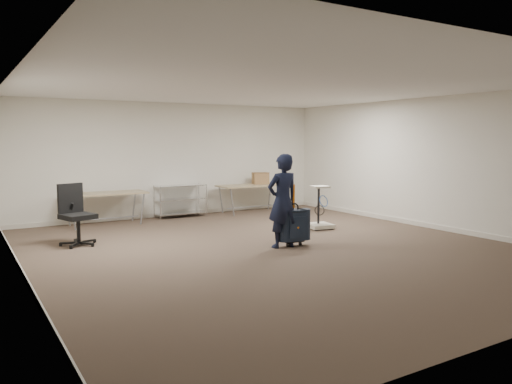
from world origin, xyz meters
TOP-DOWN VIEW (x-y plane):
  - ground at (0.00, 0.00)m, footprint 9.00×9.00m
  - room_shell at (0.00, 1.38)m, footprint 8.00×9.00m
  - folding_table_left at (-1.90, 3.95)m, footprint 1.80×0.75m
  - folding_table_right at (1.90, 3.95)m, footprint 1.80×0.75m
  - wire_shelf at (0.00, 4.20)m, footprint 1.22×0.47m
  - person at (0.18, 0.02)m, footprint 0.61×0.40m
  - suitcase at (0.41, -0.02)m, footprint 0.42×0.27m
  - office_chair at (-2.88, 2.11)m, footprint 0.67×0.67m
  - equipment_cart at (1.92, 1.16)m, footprint 0.57×0.57m
  - cardboard_box at (2.22, 4.05)m, footprint 0.47×0.40m

SIDE VIEW (x-z plane):
  - ground at x=0.00m, z-range 0.00..0.00m
  - room_shell at x=0.00m, z-range -4.45..4.55m
  - equipment_cart at x=1.92m, z-range -0.22..0.70m
  - office_chair at x=-2.88m, z-range -0.22..0.89m
  - suitcase at x=0.41m, z-range -0.18..0.93m
  - wire_shelf at x=0.00m, z-range 0.04..0.84m
  - folding_table_left at x=-1.90m, z-range 0.31..1.04m
  - folding_table_right at x=1.90m, z-range 0.31..1.04m
  - person at x=0.18m, z-range 0.00..1.66m
  - cardboard_box at x=2.22m, z-range 0.73..1.03m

